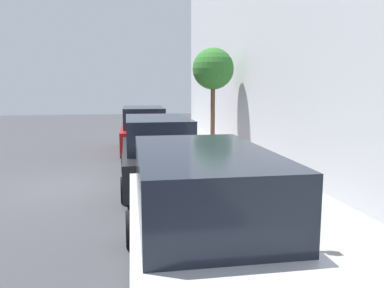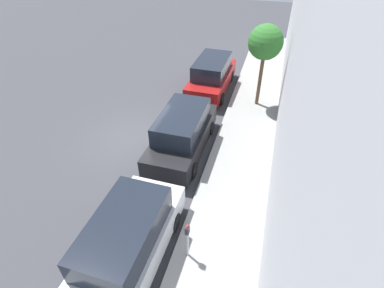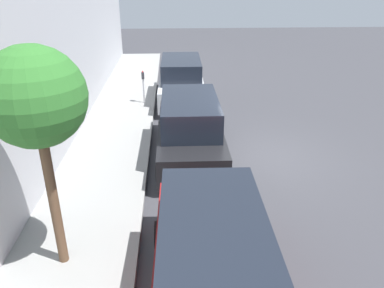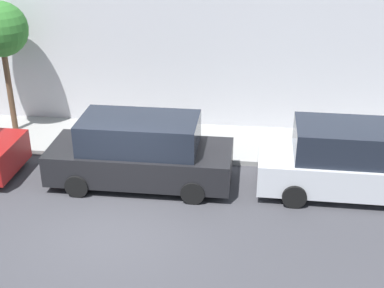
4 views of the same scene
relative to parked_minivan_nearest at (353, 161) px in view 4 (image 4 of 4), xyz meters
name	(u,v)px [view 4 (image 4 of 4)]	position (x,y,z in m)	size (l,w,h in m)	color
ground_plane	(115,227)	(-2.32, 5.81, -0.92)	(60.00, 60.00, 0.00)	#38383D
sidewalk	(151,140)	(2.47, 5.81, -0.85)	(2.59, 32.00, 0.15)	gray
parked_minivan_nearest	(353,161)	(0.00, 0.00, 0.00)	(2.02, 4.93, 1.90)	#B7BABF
parked_minivan_second	(140,152)	(-0.10, 5.60, 0.00)	(2.02, 4.91, 1.90)	black
parking_meter_near	(323,132)	(1.63, 0.60, 0.08)	(0.11, 0.15, 1.38)	#ADADB2
street_tree	(0,30)	(2.61, 10.34, 2.52)	(1.68, 1.68, 4.17)	brown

